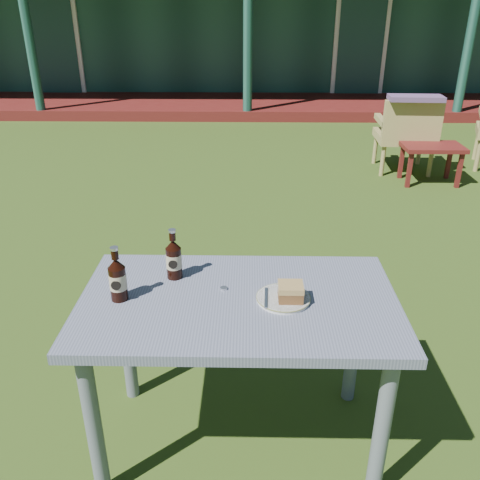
{
  "coord_description": "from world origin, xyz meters",
  "views": [
    {
      "loc": [
        0.04,
        -3.23,
        1.74
      ],
      "look_at": [
        0.0,
        -1.3,
        0.82
      ],
      "focal_mm": 38.0,
      "sensor_mm": 36.0,
      "label": 1
    }
  ],
  "objects_px": {
    "cafe_table": "(239,321)",
    "armchair_left": "(407,131)",
    "cake_slice": "(291,292)",
    "cola_bottle_near": "(174,259)",
    "plate": "(283,298)",
    "cola_bottle_far": "(118,279)",
    "side_table": "(432,151)"
  },
  "relations": [
    {
      "from": "cake_slice",
      "to": "cola_bottle_far",
      "type": "xyz_separation_m",
      "value": [
        -0.64,
        0.01,
        0.04
      ]
    },
    {
      "from": "armchair_left",
      "to": "side_table",
      "type": "distance_m",
      "value": 0.42
    },
    {
      "from": "cola_bottle_far",
      "to": "cake_slice",
      "type": "bearing_deg",
      "value": -0.94
    },
    {
      "from": "side_table",
      "to": "cafe_table",
      "type": "bearing_deg",
      "value": -118.74
    },
    {
      "from": "cafe_table",
      "to": "side_table",
      "type": "bearing_deg",
      "value": 61.26
    },
    {
      "from": "armchair_left",
      "to": "cola_bottle_near",
      "type": "bearing_deg",
      "value": -118.46
    },
    {
      "from": "cake_slice",
      "to": "plate",
      "type": "bearing_deg",
      "value": 149.15
    },
    {
      "from": "cola_bottle_near",
      "to": "side_table",
      "type": "relative_size",
      "value": 0.35
    },
    {
      "from": "plate",
      "to": "cake_slice",
      "type": "relative_size",
      "value": 2.22
    },
    {
      "from": "cafe_table",
      "to": "side_table",
      "type": "height_order",
      "value": "cafe_table"
    },
    {
      "from": "cafe_table",
      "to": "plate",
      "type": "relative_size",
      "value": 5.88
    },
    {
      "from": "cola_bottle_far",
      "to": "side_table",
      "type": "distance_m",
      "value": 4.22
    },
    {
      "from": "plate",
      "to": "cola_bottle_far",
      "type": "xyz_separation_m",
      "value": [
        -0.61,
        -0.0,
        0.08
      ]
    },
    {
      "from": "side_table",
      "to": "plate",
      "type": "bearing_deg",
      "value": -116.49
    },
    {
      "from": "cola_bottle_far",
      "to": "armchair_left",
      "type": "distance_m",
      "value": 4.43
    },
    {
      "from": "plate",
      "to": "side_table",
      "type": "xyz_separation_m",
      "value": [
        1.73,
        3.47,
        -0.39
      ]
    },
    {
      "from": "cafe_table",
      "to": "cola_bottle_far",
      "type": "xyz_separation_m",
      "value": [
        -0.45,
        -0.01,
        0.19
      ]
    },
    {
      "from": "cafe_table",
      "to": "armchair_left",
      "type": "bearing_deg",
      "value": 65.69
    },
    {
      "from": "plate",
      "to": "cola_bottle_near",
      "type": "height_order",
      "value": "cola_bottle_near"
    },
    {
      "from": "cola_bottle_near",
      "to": "cola_bottle_far",
      "type": "relative_size",
      "value": 0.97
    },
    {
      "from": "side_table",
      "to": "armchair_left",
      "type": "bearing_deg",
      "value": 115.14
    },
    {
      "from": "armchair_left",
      "to": "cola_bottle_far",
      "type": "bearing_deg",
      "value": -119.52
    },
    {
      "from": "armchair_left",
      "to": "side_table",
      "type": "xyz_separation_m",
      "value": [
        0.17,
        -0.36,
        -0.11
      ]
    },
    {
      "from": "cafe_table",
      "to": "plate",
      "type": "xyz_separation_m",
      "value": [
        0.17,
        -0.01,
        0.11
      ]
    },
    {
      "from": "cafe_table",
      "to": "armchair_left",
      "type": "height_order",
      "value": "armchair_left"
    },
    {
      "from": "cake_slice",
      "to": "cola_bottle_near",
      "type": "distance_m",
      "value": 0.49
    },
    {
      "from": "plate",
      "to": "armchair_left",
      "type": "bearing_deg",
      "value": 67.86
    },
    {
      "from": "cake_slice",
      "to": "armchair_left",
      "type": "distance_m",
      "value": 4.16
    },
    {
      "from": "cola_bottle_near",
      "to": "side_table",
      "type": "distance_m",
      "value": 3.98
    },
    {
      "from": "plate",
      "to": "cafe_table",
      "type": "bearing_deg",
      "value": 176.79
    },
    {
      "from": "cola_bottle_far",
      "to": "armchair_left",
      "type": "relative_size",
      "value": 0.27
    },
    {
      "from": "cafe_table",
      "to": "cola_bottle_near",
      "type": "bearing_deg",
      "value": 149.23
    }
  ]
}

